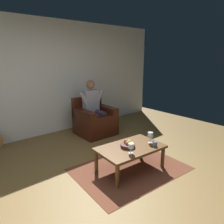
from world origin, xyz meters
TOP-DOWN VIEW (x-y plane):
  - ground_plane at (0.00, 0.00)m, footprint 7.55×7.55m
  - wall_back at (0.00, -2.65)m, footprint 6.69×0.06m
  - rug at (-0.35, -0.20)m, footprint 1.82×1.36m
  - armchair at (-0.87, -1.90)m, footprint 0.79×0.80m
  - person_seated at (-0.87, -1.92)m, footprint 0.63×0.56m
  - coffee_table at (-0.35, -0.20)m, footprint 1.08×0.71m
  - wine_glass_near at (-0.71, -0.10)m, footprint 0.09×0.09m
  - wine_glass_far at (-0.19, -0.03)m, footprint 0.09×0.09m
  - fruit_bowl at (-0.31, -0.22)m, footprint 0.23×0.23m
  - candle_jar at (-0.66, 0.03)m, footprint 0.07×0.07m

SIDE VIEW (x-z plane):
  - ground_plane at x=0.00m, z-range 0.00..0.00m
  - rug at x=-0.35m, z-range 0.00..0.01m
  - armchair at x=-0.87m, z-range -0.11..0.74m
  - coffee_table at x=-0.35m, z-range 0.14..0.54m
  - candle_jar at x=-0.66m, z-range 0.39..0.47m
  - fruit_bowl at x=-0.31m, z-range 0.38..0.48m
  - wine_glass_far at x=-0.19m, z-range 0.42..0.58m
  - wine_glass_near at x=-0.71m, z-range 0.43..0.61m
  - person_seated at x=-0.87m, z-range 0.04..1.30m
  - wall_back at x=0.00m, z-range 0.00..2.58m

